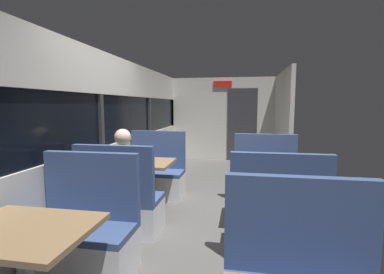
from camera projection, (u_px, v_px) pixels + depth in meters
ground_plane at (201, 219)px, 3.81m from camera, size 3.30×9.20×0.02m
carriage_window_panel_left at (100, 136)px, 3.93m from camera, size 0.09×8.48×2.30m
carriage_end_bulkhead at (224, 120)px, 7.77m from camera, size 2.90×0.11×2.30m
carriage_aisle_panel_right at (282, 122)px, 6.36m from camera, size 0.08×2.40×2.30m
dining_table_near_window at (24, 242)px, 1.84m from camera, size 0.90×0.70×0.74m
bench_near_window_facing_entry at (84, 238)px, 2.56m from camera, size 0.95×0.50×1.10m
dining_table_mid_window at (141, 168)px, 3.99m from camera, size 0.90×0.70×0.74m
bench_mid_window_facing_end at (121, 206)px, 3.35m from camera, size 0.95×0.50×1.10m
bench_mid_window_facing_entry at (156, 177)px, 4.71m from camera, size 0.95×0.50×1.10m
dining_table_rear_aisle at (270, 177)px, 3.49m from camera, size 0.90×0.70×0.74m
bench_rear_aisle_facing_end at (277, 224)px, 2.84m from camera, size 0.95×0.50×1.10m
bench_rear_aisle_facing_entry at (265, 186)px, 4.21m from camera, size 0.95×0.50×1.10m
seated_passenger at (123, 188)px, 3.39m from camera, size 0.47×0.55×1.26m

